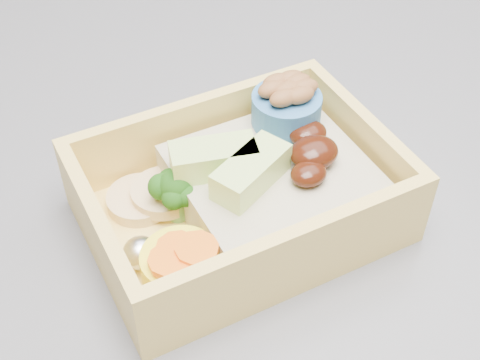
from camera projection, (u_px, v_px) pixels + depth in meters
name	position (u px, v px, depth m)	size (l,w,h in m)	color
bento_box	(247.00, 189.00, 0.39)	(0.17, 0.13, 0.06)	#F5D065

